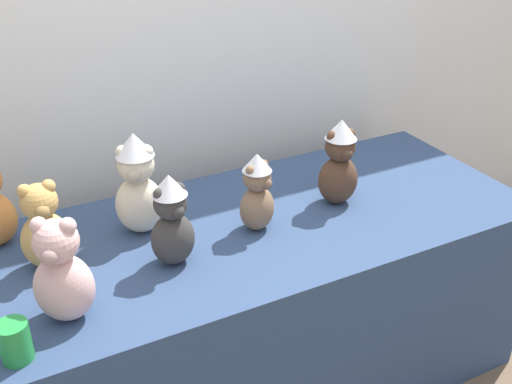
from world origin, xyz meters
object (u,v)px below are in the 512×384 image
Objects in this scene: teddy_bear_cream at (138,185)px; teddy_bear_cocoa at (339,163)px; display_table at (256,306)px; teddy_bear_charcoal at (172,221)px; party_cup_green at (15,342)px; teddy_bear_honey at (44,228)px; teddy_bear_mocha at (257,193)px; teddy_bear_blush at (62,273)px.

teddy_bear_cream is 0.71m from teddy_bear_cocoa.
teddy_bear_cocoa reaches higher than display_table.
teddy_bear_charcoal is 0.55m from party_cup_green.
party_cup_green is at bearing -159.00° from teddy_bear_cocoa.
teddy_bear_cream reaches higher than teddy_bear_cocoa.
teddy_bear_honey is 0.33m from teddy_bear_cream.
teddy_bear_cocoa reaches higher than teddy_bear_mocha.
teddy_bear_mocha is 0.87m from party_cup_green.
teddy_bear_mocha is 0.92× the size of teddy_bear_charcoal.
party_cup_green is at bearing -110.61° from teddy_bear_honey.
display_table is at bearing 4.59° from teddy_bear_cream.
party_cup_green is at bearing -112.50° from teddy_bear_cream.
teddy_bear_honey is at bearing 151.39° from teddy_bear_mocha.
teddy_bear_cream is at bearing 175.18° from teddy_bear_cocoa.
display_table is 0.85m from teddy_bear_honey.
teddy_bear_mocha is 0.69m from teddy_bear_blush.
teddy_bear_mocha reaches higher than display_table.
teddy_bear_blush reaches higher than teddy_bear_honey.
teddy_bear_cocoa is (1.02, 0.20, 0.01)m from teddy_bear_blush.
teddy_bear_cocoa reaches higher than teddy_bear_blush.
party_cup_green reaches higher than display_table.
teddy_bear_blush is (-0.00, -0.27, 0.01)m from teddy_bear_honey.
teddy_bear_cocoa is (0.66, 0.09, 0.01)m from teddy_bear_charcoal.
teddy_bear_mocha is at bearing -168.93° from teddy_bear_cocoa.
teddy_bear_cream is at bearing 89.84° from teddy_bear_charcoal.
teddy_bear_charcoal is (-0.34, -0.09, 0.52)m from display_table.
teddy_bear_cocoa reaches higher than party_cup_green.
teddy_bear_cream reaches higher than party_cup_green.
display_table is 6.22× the size of teddy_bear_blush.
teddy_bear_cream reaches higher than teddy_bear_charcoal.
teddy_bear_honey is 0.68m from teddy_bear_mocha.
teddy_bear_blush is at bearing -162.38° from teddy_bear_cocoa.
teddy_bear_charcoal reaches higher than teddy_bear_honey.
teddy_bear_charcoal is (0.35, 0.11, 0.00)m from teddy_bear_blush.
teddy_bear_blush is at bearing -170.16° from teddy_bear_charcoal.
teddy_bear_blush is at bearing 174.29° from teddy_bear_mocha.
teddy_bear_honey is 2.65× the size of party_cup_green.
display_table is 5.52× the size of teddy_bear_cream.
teddy_bear_cream is at bearing 134.60° from teddy_bear_mocha.
party_cup_green is at bearing -116.51° from teddy_bear_blush.
teddy_bear_honey is at bearing 118.78° from teddy_bear_blush.
teddy_bear_cocoa is (0.34, 0.03, 0.02)m from teddy_bear_mocha.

